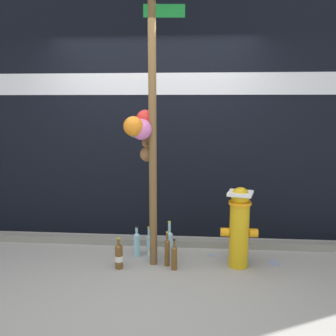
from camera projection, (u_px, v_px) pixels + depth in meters
name	position (u px, v px, depth m)	size (l,w,h in m)	color
ground_plane	(140.00, 284.00, 3.54)	(14.00, 14.00, 0.00)	#9E9B93
building_wall	(155.00, 85.00, 4.60)	(10.00, 0.21, 3.84)	black
curb_strip	(152.00, 242.00, 4.51)	(8.00, 0.12, 0.08)	gray
memorial_post	(146.00, 101.00, 3.69)	(0.59, 0.40, 3.05)	brown
fire_hydrant	(239.00, 225.00, 3.85)	(0.38, 0.29, 0.85)	gold
bottle_0	(119.00, 256.00, 3.85)	(0.08, 0.08, 0.33)	brown
bottle_1	(167.00, 252.00, 3.91)	(0.06, 0.06, 0.38)	brown
bottle_2	(149.00, 243.00, 4.21)	(0.06, 0.06, 0.33)	#93CCE0
bottle_3	(151.00, 251.00, 4.04)	(0.06, 0.06, 0.29)	#93CCE0
bottle_4	(169.00, 244.00, 4.07)	(0.07, 0.07, 0.44)	#93CCE0
bottle_5	(174.00, 257.00, 3.83)	(0.06, 0.06, 0.33)	brown
bottle_6	(137.00, 243.00, 4.16)	(0.07, 0.07, 0.35)	#93CCE0
litter_0	(211.00, 255.00, 4.20)	(0.09, 0.06, 0.01)	#8C99B2
litter_1	(136.00, 244.00, 4.52)	(0.07, 0.06, 0.01)	#8C99B2
litter_2	(274.00, 263.00, 4.01)	(0.16, 0.10, 0.01)	#8C99B2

